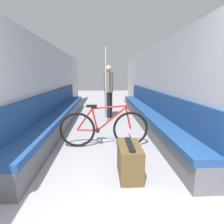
% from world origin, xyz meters
% --- Properties ---
extents(wall_left, '(0.10, 10.52, 2.22)m').
position_xyz_m(wall_left, '(-1.46, 3.66, 1.11)').
color(wall_left, '#B2B2B7').
rests_on(wall_left, ground).
extents(wall_right, '(0.10, 10.52, 2.22)m').
position_xyz_m(wall_right, '(1.46, 3.66, 1.11)').
color(wall_right, '#B2B2B7').
rests_on(wall_right, ground).
extents(bench_seat_row_left, '(0.45, 5.98, 0.98)m').
position_xyz_m(bench_seat_row_left, '(-1.22, 3.69, 0.32)').
color(bench_seat_row_left, '#5B5B60').
rests_on(bench_seat_row_left, ground).
extents(bench_seat_row_right, '(0.45, 5.98, 0.98)m').
position_xyz_m(bench_seat_row_right, '(1.22, 3.69, 0.32)').
color(bench_seat_row_right, '#5B5B60').
rests_on(bench_seat_row_right, ground).
extents(bicycle, '(1.75, 0.46, 0.90)m').
position_xyz_m(bicycle, '(-0.03, 2.26, 0.37)').
color(bicycle, black).
rests_on(bicycle, ground).
extents(grab_pole_near, '(0.08, 0.08, 2.20)m').
position_xyz_m(grab_pole_near, '(0.06, 4.18, 1.07)').
color(grab_pole_near, gray).
rests_on(grab_pole_near, ground).
extents(passenger_standing, '(0.30, 0.30, 1.70)m').
position_xyz_m(passenger_standing, '(0.15, 4.68, 0.88)').
color(passenger_standing, black).
rests_on(passenger_standing, ground).
extents(luggage_bag, '(0.30, 0.57, 0.48)m').
position_xyz_m(luggage_bag, '(0.32, 1.20, 0.23)').
color(luggage_bag, brown).
rests_on(luggage_bag, ground).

